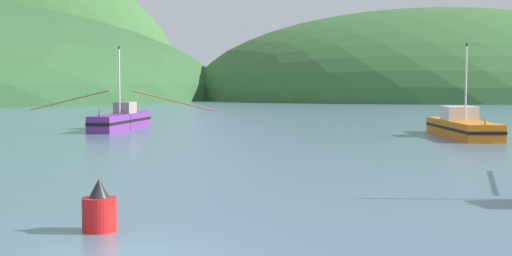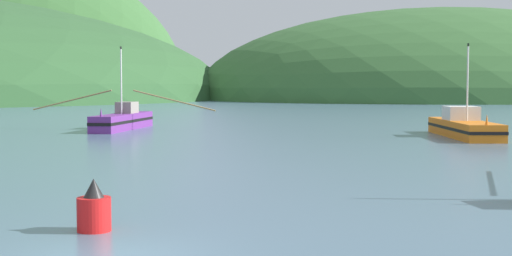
{
  "view_description": "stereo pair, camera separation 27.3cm",
  "coord_description": "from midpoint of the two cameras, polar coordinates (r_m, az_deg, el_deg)",
  "views": [
    {
      "loc": [
        1.34,
        -15.74,
        3.91
      ],
      "look_at": [
        5.62,
        23.22,
        1.4
      ],
      "focal_mm": 50.13,
      "sensor_mm": 36.0,
      "label": 1
    },
    {
      "loc": [
        1.61,
        -15.77,
        3.91
      ],
      "look_at": [
        5.62,
        23.22,
        1.4
      ],
      "focal_mm": 50.13,
      "sensor_mm": 36.0,
      "label": 2
    }
  ],
  "objects": [
    {
      "name": "hill_far_center",
      "position": [
        252.26,
        -19.71,
        2.56
      ],
      "size": [
        123.96,
        99.17,
        93.51
      ],
      "primitive_type": "ellipsoid",
      "color": "#386633",
      "rests_on": "ground"
    },
    {
      "name": "hill_mid_left",
      "position": [
        178.14,
        14.63,
        2.29
      ],
      "size": [
        119.6,
        95.68,
        42.82
      ],
      "primitive_type": "ellipsoid",
      "color": "#386633",
      "rests_on": "ground"
    },
    {
      "name": "fishing_boat_purple",
      "position": [
        60.32,
        -10.43,
        0.63
      ],
      "size": [
        15.28,
        11.03,
        6.85
      ],
      "rotation": [
        0.0,
        0.0,
        4.46
      ],
      "color": "#6B2D84",
      "rests_on": "ground"
    },
    {
      "name": "fishing_boat_orange",
      "position": [
        53.36,
        16.38,
        0.1
      ],
      "size": [
        3.71,
        11.47,
        6.65
      ],
      "rotation": [
        0.0,
        0.0,
        4.6
      ],
      "color": "orange",
      "rests_on": "ground"
    },
    {
      "name": "channel_buoy",
      "position": [
        19.32,
        -12.41,
        -6.4
      ],
      "size": [
        0.89,
        0.89,
        1.4
      ],
      "color": "red",
      "rests_on": "ground"
    }
  ]
}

